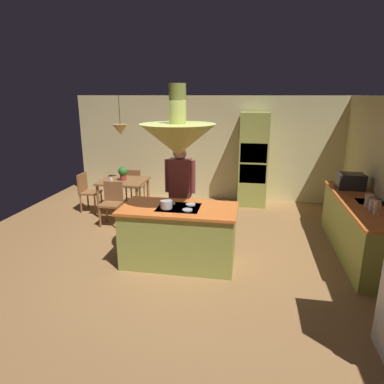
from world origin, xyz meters
The scene contains 19 objects.
ground centered at (0.00, 0.00, 0.00)m, with size 8.16×8.16×0.00m, color #9E7042.
wall_back centered at (0.00, 3.45, 1.27)m, with size 6.80×0.10×2.55m, color beige.
kitchen_island centered at (0.00, -0.20, 0.47)m, with size 1.77×0.90×0.94m.
counter_run_right centered at (2.84, 0.60, 0.47)m, with size 0.73×2.63×0.92m.
oven_tower centered at (1.10, 3.04, 1.09)m, with size 0.66×0.62×2.19m.
dining_table centered at (-1.70, 1.90, 0.65)m, with size 0.99×0.90×0.76m.
person_at_island centered at (-0.13, 0.52, 1.02)m, with size 0.53×0.23×1.76m.
range_hood centered at (0.00, -0.20, 1.98)m, with size 1.10×1.10×1.00m.
pendant_light_over_table centered at (-1.70, 1.90, 1.86)m, with size 0.32×0.32×0.82m.
chair_facing_island centered at (-1.70, 1.23, 0.50)m, with size 0.40×0.40×0.87m.
chair_by_back_wall centered at (-1.70, 2.57, 0.50)m, with size 0.40×0.40×0.87m.
chair_at_corner centered at (-2.58, 1.90, 0.50)m, with size 0.40×0.40×0.87m.
potted_plant_on_table centered at (-1.70, 1.90, 0.93)m, with size 0.20×0.20×0.30m.
cup_on_table centered at (-1.89, 1.68, 0.81)m, with size 0.07×0.07×0.09m, color white.
canister_flour centered at (2.84, -0.05, 1.03)m, with size 0.10×0.10×0.21m, color #E0B78C.
canister_sugar centered at (2.84, 0.13, 1.01)m, with size 0.11×0.11×0.17m, color silver.
canister_tea centered at (2.84, 0.31, 1.02)m, with size 0.12×0.12×0.20m, color #E0B78C.
microwave_on_counter centered at (2.84, 1.38, 1.06)m, with size 0.46×0.36×0.28m, color #232326.
cooking_pot_on_cooktop centered at (-0.16, -0.33, 1.00)m, with size 0.18×0.18×0.12m, color #B2B2B7.
Camera 1 is at (1.05, -5.02, 2.58)m, focal length 31.99 mm.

